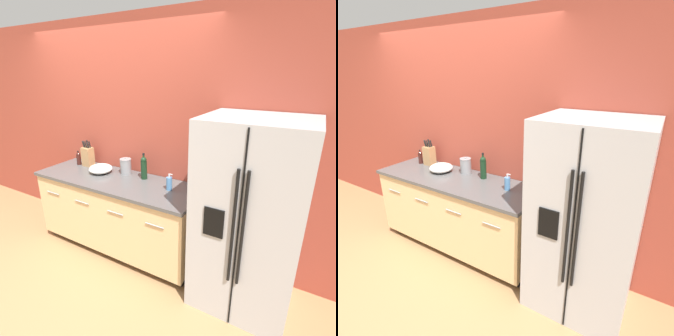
% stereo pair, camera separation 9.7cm
% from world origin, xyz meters
% --- Properties ---
extents(ground_plane, '(14.00, 14.00, 0.00)m').
position_xyz_m(ground_plane, '(0.00, 0.00, 0.00)').
color(ground_plane, '#997047').
extents(wall_back, '(10.00, 0.05, 2.60)m').
position_xyz_m(wall_back, '(0.00, 1.09, 1.30)').
color(wall_back, '#993D2D').
rests_on(wall_back, ground_plane).
extents(counter_unit, '(1.99, 0.64, 0.90)m').
position_xyz_m(counter_unit, '(0.22, 0.75, 0.46)').
color(counter_unit, black).
rests_on(counter_unit, ground_plane).
extents(refrigerator, '(0.84, 0.73, 1.71)m').
position_xyz_m(refrigerator, '(1.70, 0.70, 0.86)').
color(refrigerator, '#B2B2B5').
rests_on(refrigerator, ground_plane).
extents(knife_block, '(0.13, 0.11, 0.33)m').
position_xyz_m(knife_block, '(-0.38, 0.91, 1.02)').
color(knife_block, '#A87A4C').
rests_on(knife_block, counter_unit).
extents(wine_bottle, '(0.07, 0.07, 0.30)m').
position_xyz_m(wine_bottle, '(0.49, 0.90, 1.03)').
color(wine_bottle, black).
rests_on(wine_bottle, counter_unit).
extents(soap_dispenser, '(0.07, 0.06, 0.18)m').
position_xyz_m(soap_dispenser, '(0.88, 0.78, 0.97)').
color(soap_dispenser, '#4C7FB2').
rests_on(soap_dispenser, counter_unit).
extents(oil_bottle, '(0.05, 0.05, 0.18)m').
position_xyz_m(oil_bottle, '(-0.52, 0.88, 0.98)').
color(oil_bottle, '#3D1914').
rests_on(oil_bottle, counter_unit).
extents(steel_canister, '(0.13, 0.13, 0.20)m').
position_xyz_m(steel_canister, '(0.21, 0.93, 0.99)').
color(steel_canister, gray).
rests_on(steel_canister, counter_unit).
extents(mixing_bowl, '(0.27, 0.27, 0.10)m').
position_xyz_m(mixing_bowl, '(-0.07, 0.80, 0.95)').
color(mixing_bowl, white).
rests_on(mixing_bowl, counter_unit).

